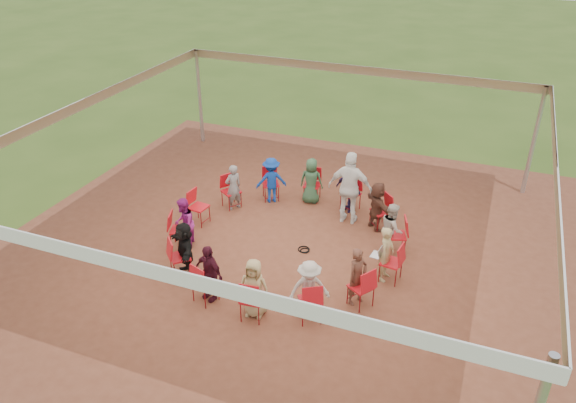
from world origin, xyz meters
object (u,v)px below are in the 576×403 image
at_px(person_seated_0, 386,254).
at_px(laptop, 379,253).
at_px(chair_10, 205,283).
at_px(person_seated_10, 254,288).
at_px(chair_8, 180,230).
at_px(chair_3, 351,194).
at_px(chair_12, 310,301).
at_px(person_seated_3, 348,190).
at_px(person_seated_9, 209,273).
at_px(person_seated_12, 357,277).
at_px(standing_person, 350,188).
at_px(chair_5, 271,184).
at_px(person_seated_5, 271,180).
at_px(chair_7, 199,207).
at_px(chair_1, 397,235).
at_px(person_seated_4, 311,181).
at_px(chair_0, 391,263).
at_px(chair_2, 381,212).
at_px(chair_9, 180,257).
at_px(chair_11, 252,299).
at_px(person_seated_1, 392,229).
at_px(cable_coil, 304,250).
at_px(chair_4, 312,185).
at_px(person_seated_11, 309,290).
at_px(chair_13, 361,287).
at_px(person_seated_7, 184,224).
at_px(chair_6, 231,192).
at_px(person_seated_8, 185,249).
at_px(person_seated_6, 233,187).

bearing_deg(person_seated_0, laptop, 90.00).
bearing_deg(chair_10, person_seated_10, 19.06).
bearing_deg(chair_8, chair_3, 115.71).
height_order(chair_12, person_seated_3, person_seated_3).
distance_m(person_seated_9, laptop, 3.56).
xyz_separation_m(chair_12, person_seated_12, (0.68, 0.84, 0.18)).
bearing_deg(chair_12, standing_person, 63.26).
bearing_deg(chair_5, person_seated_5, 90.00).
height_order(chair_5, chair_7, same).
bearing_deg(chair_1, person_seated_4, 40.35).
relative_size(chair_0, chair_12, 1.00).
bearing_deg(chair_8, chair_2, 102.86).
relative_size(person_seated_5, person_seated_9, 1.00).
height_order(person_seated_9, laptop, person_seated_9).
distance_m(person_seated_4, person_seated_10, 4.72).
height_order(chair_9, person_seated_0, person_seated_0).
distance_m(chair_5, chair_11, 4.84).
distance_m(chair_2, person_seated_3, 1.10).
xyz_separation_m(chair_2, chair_10, (-2.60, -4.08, 0.00)).
xyz_separation_m(person_seated_1, person_seated_10, (-1.98, -3.11, 0.00)).
xyz_separation_m(chair_11, person_seated_1, (1.97, 3.23, 0.18)).
height_order(person_seated_5, person_seated_9, same).
distance_m(person_seated_1, cable_coil, 2.06).
relative_size(chair_11, person_seated_12, 0.72).
relative_size(chair_4, person_seated_11, 0.72).
bearing_deg(person_seated_3, chair_3, -90.00).
height_order(chair_3, standing_person, standing_person).
distance_m(chair_11, person_seated_1, 3.79).
height_order(chair_13, person_seated_10, person_seated_10).
bearing_deg(person_seated_0, chair_11, 143.21).
bearing_deg(person_seated_0, person_seated_7, 102.86).
bearing_deg(chair_2, chair_1, 167.14).
bearing_deg(chair_5, chair_2, 141.43).
relative_size(chair_9, person_seated_10, 0.72).
bearing_deg(chair_6, person_seated_9, 52.56).
height_order(chair_6, chair_13, same).
height_order(person_seated_4, person_seated_8, same).
distance_m(chair_8, person_seated_9, 2.11).
relative_size(chair_1, chair_12, 1.00).
bearing_deg(chair_12, chair_8, 128.57).
distance_m(person_seated_6, person_seated_12, 4.72).
bearing_deg(chair_13, person_seated_7, 115.03).
bearing_deg(person_seated_8, chair_4, 116.40).
relative_size(chair_12, person_seated_1, 0.72).
bearing_deg(laptop, chair_7, 90.00).
bearing_deg(chair_9, cable_coil, 85.89).
bearing_deg(chair_2, person_seated_6, 52.56).
relative_size(chair_10, laptop, 2.86).
height_order(chair_13, laptop, chair_13).
xyz_separation_m(chair_6, person_seated_5, (0.85, 0.67, 0.18)).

